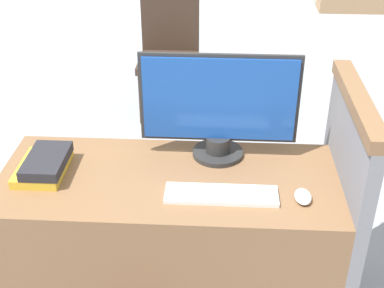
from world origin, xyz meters
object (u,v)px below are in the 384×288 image
at_px(far_chair, 169,47).
at_px(monitor, 219,107).
at_px(mouse, 303,197).
at_px(book_stack, 44,165).
at_px(keyboard, 221,195).

bearing_deg(far_chair, monitor, -53.84).
bearing_deg(mouse, book_stack, 172.90).
distance_m(mouse, far_chair, 2.37).
relative_size(keyboard, far_chair, 0.44).
relative_size(mouse, book_stack, 0.39).
distance_m(keyboard, book_stack, 0.70).
xyz_separation_m(book_stack, far_chair, (0.28, 2.12, -0.29)).
relative_size(keyboard, book_stack, 1.61).
bearing_deg(keyboard, far_chair, 100.39).
distance_m(monitor, book_stack, 0.72).
height_order(keyboard, book_stack, book_stack).
bearing_deg(far_chair, keyboard, -54.85).
bearing_deg(monitor, far_chair, 101.39).
xyz_separation_m(monitor, book_stack, (-0.67, -0.17, -0.18)).
xyz_separation_m(keyboard, mouse, (0.30, -0.00, 0.01)).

